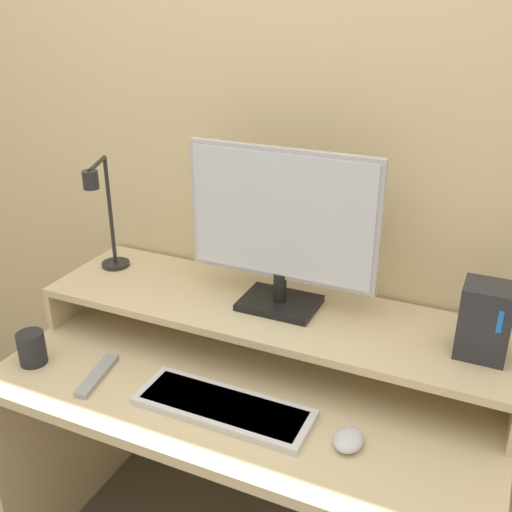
{
  "coord_description": "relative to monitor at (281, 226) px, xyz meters",
  "views": [
    {
      "loc": [
        0.56,
        -0.85,
        1.65
      ],
      "look_at": [
        0.01,
        0.36,
        1.05
      ],
      "focal_mm": 42.0,
      "sensor_mm": 36.0,
      "label": 1
    }
  ],
  "objects": [
    {
      "name": "wall_back",
      "position": [
        -0.02,
        0.2,
        0.17
      ],
      "size": [
        6.0,
        0.05,
        2.5
      ],
      "color": "beige",
      "rests_on": "ground_plane"
    },
    {
      "name": "router_dock",
      "position": [
        0.53,
        -0.02,
        -0.15
      ],
      "size": [
        0.12,
        0.11,
        0.18
      ],
      "color": "#28282D",
      "rests_on": "monitor_shelf"
    },
    {
      "name": "monitor",
      "position": [
        0.0,
        0.0,
        0.0
      ],
      "size": [
        0.52,
        0.16,
        0.44
      ],
      "color": "black",
      "rests_on": "monitor_shelf"
    },
    {
      "name": "keyboard",
      "position": [
        -0.01,
        -0.31,
        -0.36
      ],
      "size": [
        0.44,
        0.15,
        0.02
      ],
      "color": "silver",
      "rests_on": "desk"
    },
    {
      "name": "desk",
      "position": [
        -0.02,
        -0.17,
        -0.57
      ],
      "size": [
        1.31,
        0.66,
        0.71
      ],
      "color": "beige",
      "rests_on": "ground_plane"
    },
    {
      "name": "remote_control",
      "position": [
        -0.38,
        -0.33,
        -0.37
      ],
      "size": [
        0.07,
        0.19,
        0.02
      ],
      "color": "#99999E",
      "rests_on": "desk"
    },
    {
      "name": "desk_lamp",
      "position": [
        -0.55,
        -0.03,
        -0.05
      ],
      "size": [
        0.12,
        0.2,
        0.36
      ],
      "color": "black",
      "rests_on": "monitor_shelf"
    },
    {
      "name": "mouse",
      "position": [
        0.3,
        -0.31,
        -0.36
      ],
      "size": [
        0.07,
        0.09,
        0.03
      ],
      "color": "silver",
      "rests_on": "desk"
    },
    {
      "name": "monitor_shelf",
      "position": [
        -0.02,
        -0.02,
        -0.26
      ],
      "size": [
        1.31,
        0.36,
        0.14
      ],
      "color": "beige",
      "rests_on": "desk"
    },
    {
      "name": "mug",
      "position": [
        -0.58,
        -0.35,
        -0.33
      ],
      "size": [
        0.07,
        0.07,
        0.09
      ],
      "color": "#232328",
      "rests_on": "desk"
    }
  ]
}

